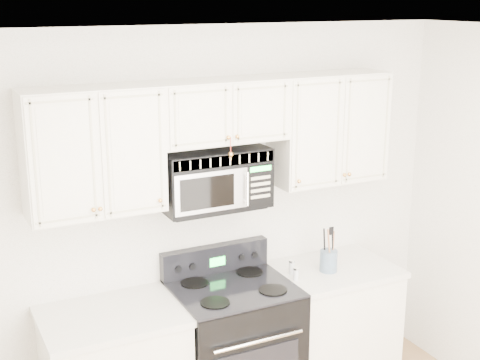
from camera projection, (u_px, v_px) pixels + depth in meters
room at (367, 331)px, 3.03m from camera, size 3.51×3.51×2.61m
base_cabinet_right at (330, 330)px, 4.85m from camera, size 0.86×0.65×0.92m
range at (233, 348)px, 4.48m from camera, size 0.78×0.71×1.12m
upper_cabinets at (220, 133)px, 4.23m from camera, size 2.44×0.37×0.75m
microwave at (214, 178)px, 4.28m from camera, size 0.69×0.40×0.38m
utensil_crock at (329, 260)px, 4.63m from camera, size 0.12×0.12×0.32m
shaker_salt at (296, 274)px, 4.49m from camera, size 0.04×0.04×0.09m
shaker_pepper at (292, 267)px, 4.59m from camera, size 0.04×0.04×0.10m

